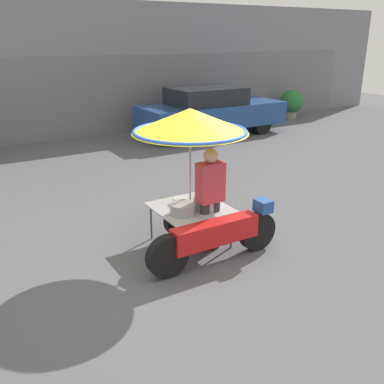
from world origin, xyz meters
The scene contains 6 objects.
ground_plane centered at (0.00, 0.00, 0.00)m, with size 36.00×36.00×0.00m, color #56565B.
shopfront_building centered at (0.00, 9.37, 1.99)m, with size 28.00×2.06×4.01m.
vendor_motorcycle_cart centered at (0.17, 0.27, 1.52)m, with size 2.06×1.63×2.04m.
vendor_person centered at (0.31, 0.07, 0.85)m, with size 0.38×0.22×1.53m.
parked_car centered at (4.64, 6.62, 0.77)m, with size 4.64×1.79×1.49m.
potted_plant centered at (8.91, 7.51, 0.60)m, with size 0.89×0.89×1.08m.
Camera 1 is at (-2.83, -4.66, 2.96)m, focal length 40.00 mm.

